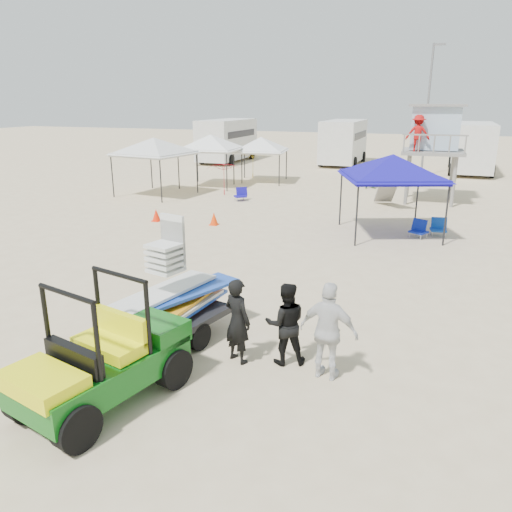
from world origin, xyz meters
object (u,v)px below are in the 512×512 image
(utility_cart, at_px, (98,350))
(lifeguard_tower, at_px, (433,131))
(canopy_blue, at_px, (393,158))
(surf_trailer, at_px, (173,298))
(man_left, at_px, (237,321))

(utility_cart, height_order, lifeguard_tower, lifeguard_tower)
(canopy_blue, bearing_deg, surf_trailer, -106.94)
(utility_cart, bearing_deg, canopy_blue, 76.07)
(surf_trailer, bearing_deg, canopy_blue, 73.06)
(man_left, distance_m, lifeguard_tower, 17.95)
(canopy_blue, bearing_deg, man_left, -98.58)
(surf_trailer, bearing_deg, man_left, -11.17)
(utility_cart, distance_m, lifeguard_tower, 20.20)
(canopy_blue, bearing_deg, lifeguard_tower, 81.51)
(utility_cart, height_order, surf_trailer, surf_trailer)
(utility_cart, xyz_separation_m, surf_trailer, (0.00, 2.34, -0.02))
(utility_cart, height_order, man_left, utility_cart)
(man_left, height_order, lifeguard_tower, lifeguard_tower)
(surf_trailer, relative_size, lifeguard_tower, 0.63)
(surf_trailer, relative_size, canopy_blue, 0.69)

